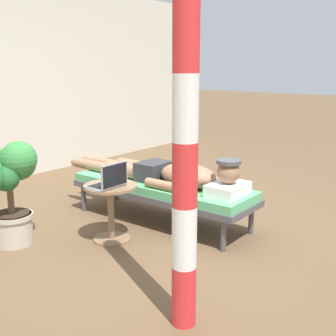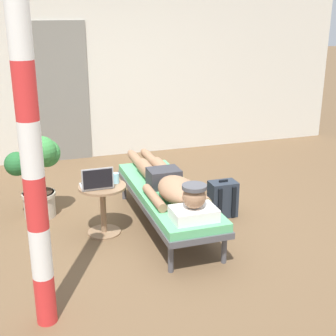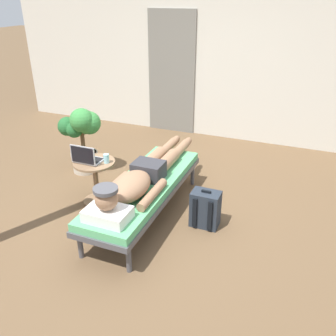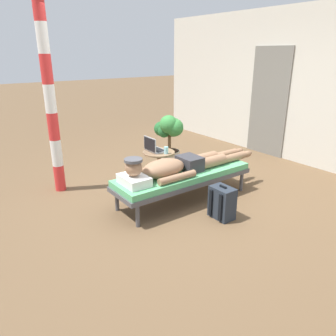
{
  "view_description": "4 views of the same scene",
  "coord_description": "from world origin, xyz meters",
  "px_view_note": "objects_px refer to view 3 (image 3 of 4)",
  "views": [
    {
      "loc": [
        -3.26,
        -2.67,
        1.58
      ],
      "look_at": [
        -0.03,
        -0.18,
        0.61
      ],
      "focal_mm": 47.2,
      "sensor_mm": 36.0,
      "label": 1
    },
    {
      "loc": [
        -1.34,
        -4.35,
        2.22
      ],
      "look_at": [
        0.1,
        -0.01,
        0.66
      ],
      "focal_mm": 50.64,
      "sensor_mm": 36.0,
      "label": 2
    },
    {
      "loc": [
        1.61,
        -3.06,
        2.26
      ],
      "look_at": [
        0.34,
        0.06,
        0.61
      ],
      "focal_mm": 38.3,
      "sensor_mm": 36.0,
      "label": 3
    },
    {
      "loc": [
        3.25,
        -2.56,
        1.93
      ],
      "look_at": [
        -0.03,
        -0.17,
        0.47
      ],
      "focal_mm": 34.51,
      "sensor_mm": 36.0,
      "label": 4
    }
  ],
  "objects_px": {
    "side_table": "(95,175)",
    "drink_glass": "(106,158)",
    "lounge_chair": "(145,188)",
    "laptop": "(87,158)",
    "backpack": "(205,209)",
    "person_reclining": "(140,178)",
    "potted_plant": "(82,132)"
  },
  "relations": [
    {
      "from": "person_reclining",
      "to": "side_table",
      "type": "xyz_separation_m",
      "value": [
        -0.67,
        0.15,
        -0.16
      ]
    },
    {
      "from": "side_table",
      "to": "laptop",
      "type": "distance_m",
      "value": 0.24
    },
    {
      "from": "backpack",
      "to": "potted_plant",
      "type": "bearing_deg",
      "value": 162.03
    },
    {
      "from": "person_reclining",
      "to": "backpack",
      "type": "bearing_deg",
      "value": 13.98
    },
    {
      "from": "side_table",
      "to": "backpack",
      "type": "relative_size",
      "value": 1.23
    },
    {
      "from": "lounge_chair",
      "to": "backpack",
      "type": "xyz_separation_m",
      "value": [
        0.67,
        0.07,
        -0.15
      ]
    },
    {
      "from": "person_reclining",
      "to": "side_table",
      "type": "height_order",
      "value": "person_reclining"
    },
    {
      "from": "side_table",
      "to": "potted_plant",
      "type": "height_order",
      "value": "potted_plant"
    },
    {
      "from": "laptop",
      "to": "backpack",
      "type": "xyz_separation_m",
      "value": [
        1.4,
        0.07,
        -0.39
      ]
    },
    {
      "from": "side_table",
      "to": "drink_glass",
      "type": "bearing_deg",
      "value": 11.05
    },
    {
      "from": "person_reclining",
      "to": "potted_plant",
      "type": "distance_m",
      "value": 1.48
    },
    {
      "from": "laptop",
      "to": "side_table",
      "type": "bearing_deg",
      "value": 40.52
    },
    {
      "from": "side_table",
      "to": "drink_glass",
      "type": "xyz_separation_m",
      "value": [
        0.15,
        0.03,
        0.22
      ]
    },
    {
      "from": "drink_glass",
      "to": "potted_plant",
      "type": "relative_size",
      "value": 0.11
    },
    {
      "from": "laptop",
      "to": "backpack",
      "type": "distance_m",
      "value": 1.45
    },
    {
      "from": "person_reclining",
      "to": "backpack",
      "type": "xyz_separation_m",
      "value": [
        0.67,
        0.17,
        -0.32
      ]
    },
    {
      "from": "laptop",
      "to": "drink_glass",
      "type": "distance_m",
      "value": 0.22
    },
    {
      "from": "drink_glass",
      "to": "laptop",
      "type": "bearing_deg",
      "value": -159.01
    },
    {
      "from": "lounge_chair",
      "to": "backpack",
      "type": "bearing_deg",
      "value": 5.83
    },
    {
      "from": "person_reclining",
      "to": "laptop",
      "type": "height_order",
      "value": "laptop"
    },
    {
      "from": "person_reclining",
      "to": "potted_plant",
      "type": "relative_size",
      "value": 2.33
    },
    {
      "from": "drink_glass",
      "to": "potted_plant",
      "type": "distance_m",
      "value": 0.96
    },
    {
      "from": "person_reclining",
      "to": "drink_glass",
      "type": "relative_size",
      "value": 20.53
    },
    {
      "from": "person_reclining",
      "to": "drink_glass",
      "type": "bearing_deg",
      "value": 160.72
    },
    {
      "from": "lounge_chair",
      "to": "potted_plant",
      "type": "xyz_separation_m",
      "value": [
        -1.25,
        0.69,
        0.23
      ]
    },
    {
      "from": "side_table",
      "to": "laptop",
      "type": "bearing_deg",
      "value": -139.48
    },
    {
      "from": "laptop",
      "to": "drink_glass",
      "type": "relative_size",
      "value": 2.93
    },
    {
      "from": "laptop",
      "to": "backpack",
      "type": "relative_size",
      "value": 0.73
    },
    {
      "from": "lounge_chair",
      "to": "person_reclining",
      "type": "bearing_deg",
      "value": -90.0
    },
    {
      "from": "backpack",
      "to": "potted_plant",
      "type": "distance_m",
      "value": 2.06
    },
    {
      "from": "lounge_chair",
      "to": "laptop",
      "type": "xyz_separation_m",
      "value": [
        -0.73,
        0.0,
        0.24
      ]
    },
    {
      "from": "side_table",
      "to": "backpack",
      "type": "height_order",
      "value": "side_table"
    }
  ]
}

